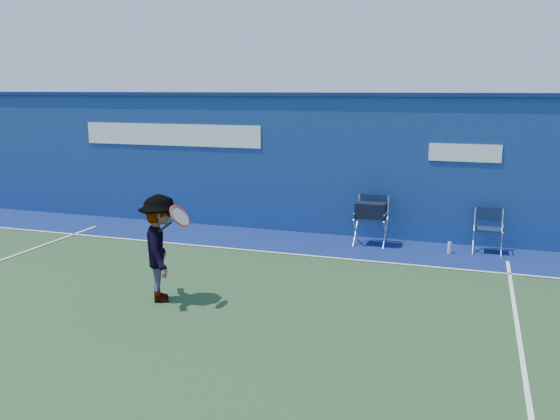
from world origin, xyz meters
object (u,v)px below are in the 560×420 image
(water_bottle, at_px, (449,248))
(tennis_player, at_px, (161,248))
(directors_chair_left, at_px, (371,225))
(directors_chair_right, at_px, (487,239))

(water_bottle, bearing_deg, tennis_player, -134.70)
(directors_chair_left, relative_size, directors_chair_right, 1.17)
(tennis_player, bearing_deg, water_bottle, 45.30)
(directors_chair_left, distance_m, water_bottle, 1.62)
(tennis_player, bearing_deg, directors_chair_right, 42.87)
(directors_chair_left, height_order, tennis_player, tennis_player)
(directors_chair_right, xyz_separation_m, tennis_player, (-4.71, -4.38, 0.54))
(directors_chair_left, distance_m, directors_chair_right, 2.29)
(water_bottle, height_order, tennis_player, tennis_player)
(directors_chair_right, bearing_deg, tennis_player, -137.13)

